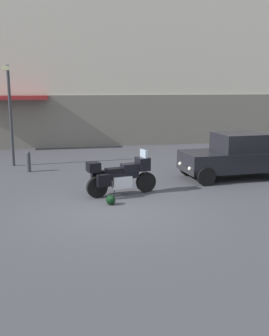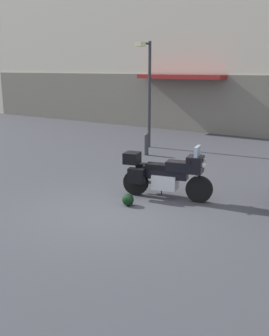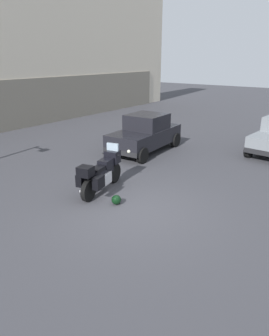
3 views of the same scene
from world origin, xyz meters
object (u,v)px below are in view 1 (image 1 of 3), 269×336
motorcycle (121,175)px  streetlamp_curbside (9,105)px  car_hatchback_near (235,156)px  helmet (111,200)px  bollard_curbside (29,161)px

motorcycle → streetlamp_curbside: size_ratio=0.54×
motorcycle → car_hatchback_near: car_hatchback_near is taller
car_hatchback_near → streetlamp_curbside: 9.12m
helmet → bollard_curbside: bearing=117.2°
bollard_curbside → helmet: bearing=-62.8°
car_hatchback_near → bollard_curbside: size_ratio=4.89×
car_hatchback_near → bollard_curbside: 7.85m
motorcycle → streetlamp_curbside: bearing=113.1°
car_hatchback_near → helmet: bearing=22.9°
bollard_curbside → streetlamp_curbside: bearing=120.6°
helmet → streetlamp_curbside: bearing=117.9°
motorcycle → streetlamp_curbside: streetlamp_curbside is taller
bollard_curbside → car_hatchback_near: bearing=-19.0°
helmet → car_hatchback_near: bearing=26.1°
motorcycle → car_hatchback_near: bearing=5.5°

